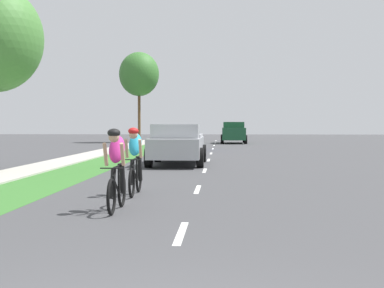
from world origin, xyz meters
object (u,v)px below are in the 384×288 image
object	(u,v)px
pickup_silver	(177,144)
sedan_blue	(184,138)
cyclist_trailing	(135,160)
street_tree_far	(139,74)
suv_dark_green	(234,132)
cyclist_lead	(116,169)

from	to	relation	value
pickup_silver	sedan_blue	bearing A→B (deg)	92.76
pickup_silver	cyclist_trailing	bearing A→B (deg)	-91.29
sedan_blue	street_tree_far	size ratio (longest dim) A/B	0.54
pickup_silver	sedan_blue	distance (m)	12.71
sedan_blue	street_tree_far	world-z (taller)	street_tree_far
suv_dark_green	street_tree_far	xyz separation A→B (m)	(-8.23, 1.64, 5.01)
cyclist_lead	street_tree_far	xyz separation A→B (m)	(-5.28, 37.88, 5.15)
cyclist_lead	street_tree_far	world-z (taller)	street_tree_far
cyclist_trailing	sedan_blue	xyz separation A→B (m)	(-0.40, 22.16, -0.04)
sedan_blue	cyclist_trailing	bearing A→B (deg)	-88.97
pickup_silver	suv_dark_green	size ratio (longest dim) A/B	1.09
sedan_blue	cyclist_lead	bearing A→B (deg)	-89.02
cyclist_lead	pickup_silver	world-z (taller)	pickup_silver
suv_dark_green	street_tree_far	distance (m)	9.77
pickup_silver	street_tree_far	world-z (taller)	street_tree_far
pickup_silver	street_tree_far	xyz separation A→B (m)	(-5.48, 26.04, 5.13)
cyclist_lead	cyclist_trailing	bearing A→B (deg)	90.47
suv_dark_green	street_tree_far	bearing A→B (deg)	168.71
cyclist_trailing	sedan_blue	world-z (taller)	cyclist_trailing
cyclist_lead	cyclist_trailing	distance (m)	2.37
cyclist_lead	sedan_blue	xyz separation A→B (m)	(-0.42, 24.53, -0.04)
cyclist_trailing	street_tree_far	xyz separation A→B (m)	(-5.26, 35.51, 5.15)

